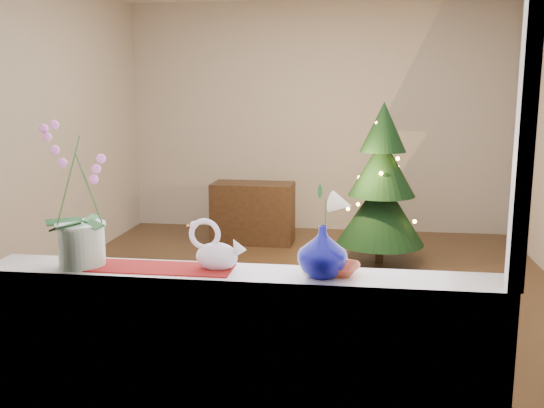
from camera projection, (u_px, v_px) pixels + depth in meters
The scene contains 16 objects.
ground at pixel (295, 295), 5.01m from camera, with size 5.00×5.00×0.00m, color #3D2919.
wall_back at pixel (317, 118), 7.20m from camera, with size 4.50×0.10×2.70m, color #BFB3A7.
wall_front at pixel (231, 174), 2.33m from camera, with size 4.50×0.10×2.70m, color #BFB3A7.
wall_left at pixel (29, 129), 5.07m from camera, with size 0.10×5.00×2.70m, color #BFB3A7.
window_apron at pixel (236, 388), 2.54m from camera, with size 2.20×0.08×0.88m, color white.
windowsill at pixel (239, 276), 2.54m from camera, with size 2.20×0.26×0.04m, color white.
window_frame at pixel (232, 82), 2.30m from camera, with size 2.22×0.06×1.60m, color white, non-canonical shape.
runner at pixel (152, 267), 2.59m from camera, with size 0.70×0.20×0.01m, color maroon.
orchid_pot at pixel (78, 195), 2.56m from camera, with size 0.21×0.21×0.62m, color white, non-canonical shape.
swan at pixel (217, 246), 2.55m from camera, with size 0.24×0.11×0.21m, color silver, non-canonical shape.
blue_vase at pixel (322, 247), 2.45m from camera, with size 0.23×0.23×0.24m, color #04065F.
lily at pixel (323, 196), 2.41m from camera, with size 0.13×0.08×0.18m, color white, non-canonical shape.
paperweight at pixel (310, 270), 2.45m from camera, with size 0.06×0.06×0.06m, color silver.
amber_dish at pixel (338, 270), 2.50m from camera, with size 0.15×0.15×0.04m, color #AB4022.
xmas_tree at pixel (382, 183), 5.89m from camera, with size 0.86×0.86×1.57m, color black, non-canonical shape.
side_table at pixel (253, 213), 6.72m from camera, with size 0.89×0.45×0.67m, color black.
Camera 1 is at (0.48, -4.77, 1.67)m, focal length 40.00 mm.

